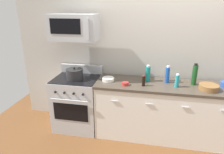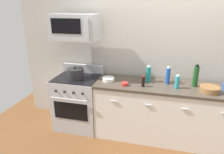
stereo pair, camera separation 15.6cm
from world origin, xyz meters
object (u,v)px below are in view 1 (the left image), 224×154
object	(u,v)px
range_oven	(78,102)
bowl_white_ceramic	(108,79)
bottle_soy_sauce_dark	(144,81)
bowl_red_small	(125,84)
bottle_dish_soap	(177,81)
microwave	(74,27)
bottle_sparkling_teal	(148,74)
bottle_wine_green	(195,75)
stockpot	(75,74)
bottle_vinegar_white	(168,75)
bowl_wooden_salad	(209,87)
bottle_soda_blue	(167,75)

from	to	relation	value
range_oven	bowl_white_ceramic	xyz separation A→B (m)	(0.56, -0.02, 0.48)
bottle_soy_sauce_dark	bowl_red_small	distance (m)	0.28
bottle_dish_soap	bowl_red_small	world-z (taller)	bottle_dish_soap
range_oven	microwave	xyz separation A→B (m)	(0.00, 0.04, 1.28)
bowl_white_ceramic	microwave	bearing A→B (deg)	173.26
microwave	bottle_soy_sauce_dark	bearing A→B (deg)	-8.75
bottle_sparkling_teal	bottle_dish_soap	bearing A→B (deg)	-21.42
bottle_wine_green	bottle_soy_sauce_dark	bearing A→B (deg)	-165.04
bowl_red_small	bottle_dish_soap	bearing A→B (deg)	5.99
microwave	bottle_sparkling_teal	bearing A→B (deg)	2.41
bottle_dish_soap	stockpot	world-z (taller)	same
microwave	bottle_sparkling_teal	size ratio (longest dim) A/B	2.81
bottle_soy_sauce_dark	stockpot	distance (m)	1.13
bottle_vinegar_white	bowl_wooden_salad	xyz separation A→B (m)	(0.56, -0.27, -0.06)
range_oven	bottle_vinegar_white	size ratio (longest dim) A/B	4.83
bowl_wooden_salad	bottle_vinegar_white	bearing A→B (deg)	154.33
bottle_vinegar_white	bottle_soda_blue	world-z (taller)	bottle_soda_blue
bottle_sparkling_teal	bottle_dish_soap	xyz separation A→B (m)	(0.43, -0.17, -0.03)
range_oven	bowl_white_ceramic	world-z (taller)	range_oven
microwave	bowl_red_small	bearing A→B (deg)	-13.26
bowl_red_small	bowl_white_ceramic	distance (m)	0.32
bottle_soda_blue	bottle_soy_sauce_dark	world-z (taller)	bottle_soda_blue
bowl_wooden_salad	bottle_sparkling_teal	bearing A→B (deg)	167.55
bottle_vinegar_white	stockpot	distance (m)	1.51
bowl_white_ceramic	range_oven	bearing A→B (deg)	177.83
bottle_soda_blue	bottle_dish_soap	distance (m)	0.21
bottle_wine_green	bowl_wooden_salad	size ratio (longest dim) A/B	1.23
bottle_soda_blue	stockpot	xyz separation A→B (m)	(-1.48, -0.14, -0.04)
bowl_wooden_salad	stockpot	distance (m)	2.06
bottle_vinegar_white	bowl_wooden_salad	bearing A→B (deg)	-25.67
bowl_wooden_salad	bowl_red_small	bearing A→B (deg)	-177.31
bowl_wooden_salad	bowl_white_ceramic	bearing A→B (deg)	177.02
bottle_dish_soap	bottle_soy_sauce_dark	bearing A→B (deg)	-173.86
bottle_wine_green	bowl_white_ceramic	distance (m)	1.33
microwave	bottle_vinegar_white	xyz separation A→B (m)	(1.50, 0.13, -0.73)
bottle_sparkling_teal	stockpot	world-z (taller)	bottle_sparkling_teal
bowl_red_small	bowl_white_ceramic	size ratio (longest dim) A/B	0.54
bowl_wooden_salad	bowl_red_small	size ratio (longest dim) A/B	2.57
bowl_red_small	bowl_white_ceramic	bearing A→B (deg)	155.36
microwave	bowl_wooden_salad	world-z (taller)	microwave
bottle_soda_blue	bowl_white_ceramic	bearing A→B (deg)	-173.49
bottle_soda_blue	bottle_soy_sauce_dark	size ratio (longest dim) A/B	1.64
bottle_vinegar_white	bowl_red_small	distance (m)	0.73
range_oven	bottle_dish_soap	size ratio (longest dim) A/B	5.18
stockpot	bowl_red_small	bearing A→B (deg)	-6.87
stockpot	bowl_wooden_salad	bearing A→B (deg)	-1.28
bottle_wine_green	bowl_red_small	world-z (taller)	bottle_wine_green
bottle_wine_green	stockpot	bearing A→B (deg)	-176.15
bottle_vinegar_white	stockpot	bearing A→B (deg)	-171.48
bottle_vinegar_white	bottle_dish_soap	distance (m)	0.27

